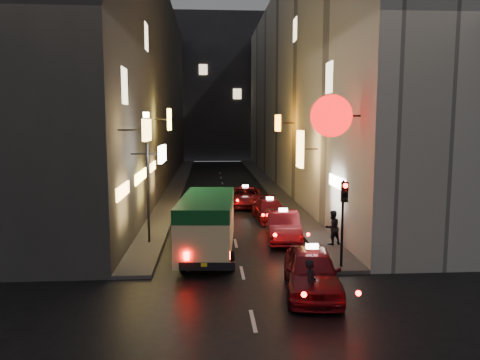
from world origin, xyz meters
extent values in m
cube|color=#383633|center=(-8.00, 34.00, 9.00)|extent=(6.00, 52.00, 18.00)
cube|color=#FFBB59|center=(-3.82, 10.19, 5.60)|extent=(0.18, 1.66, 0.90)
cube|color=white|center=(-3.52, 13.26, 4.40)|extent=(0.18, 2.27, 0.79)
cube|color=yellow|center=(-3.95, 23.10, 6.08)|extent=(0.18, 1.40, 1.45)
cube|color=#FFBB59|center=(-4.98, 10.75, 3.00)|extent=(0.10, 2.81, 0.55)
cube|color=yellow|center=(-4.98, 16.15, 3.00)|extent=(0.10, 4.00, 0.55)
cube|color=#FFBB59|center=(-4.98, 21.59, 3.00)|extent=(0.10, 2.75, 0.55)
cube|color=#FFE5B2|center=(-4.99, 12.00, 7.50)|extent=(0.06, 1.30, 1.60)
cube|color=#FFE5B2|center=(-4.99, 20.00, 11.00)|extent=(0.06, 1.30, 1.60)
cube|color=#B0AAA1|center=(8.00, 34.00, 9.00)|extent=(6.00, 52.00, 18.00)
cylinder|color=#F20A0A|center=(3.78, 9.83, 6.18)|extent=(1.74, 0.18, 1.74)
cube|color=#FFBB59|center=(3.96, 17.24, 4.37)|extent=(0.18, 1.38, 2.12)
cube|color=orange|center=(3.77, 24.74, 5.83)|extent=(0.18, 1.77, 1.19)
cube|color=white|center=(4.98, 12.95, 3.00)|extent=(0.10, 2.73, 0.55)
cube|color=#FFE5B2|center=(4.99, 15.00, 8.20)|extent=(0.06, 1.30, 1.60)
cube|color=#FFE5B2|center=(4.99, 25.00, 12.50)|extent=(0.06, 1.30, 1.60)
cube|color=#313136|center=(0.00, 66.00, 11.00)|extent=(30.00, 10.00, 22.00)
cube|color=#413F3C|center=(-4.25, 34.00, 0.07)|extent=(1.50, 52.00, 0.15)
cube|color=#413F3C|center=(4.25, 34.00, 0.07)|extent=(1.50, 52.00, 0.15)
cube|color=#D5C285|center=(-1.38, 10.79, 1.52)|extent=(2.63, 6.33, 2.27)
cube|color=#0E471D|center=(-1.38, 10.79, 2.40)|extent=(2.65, 6.35, 0.57)
cube|color=black|center=(-1.38, 11.10, 1.75)|extent=(2.47, 3.86, 0.51)
cube|color=black|center=(-1.38, 7.76, 0.55)|extent=(2.13, 0.34, 0.31)
cube|color=#FF0A05|center=(-2.15, 7.69, 0.96)|extent=(0.19, 0.06, 0.29)
cube|color=#FF0A05|center=(-0.61, 7.69, 0.96)|extent=(0.19, 0.06, 0.29)
cylinder|color=black|center=(-2.34, 12.77, 0.39)|extent=(0.23, 0.78, 0.78)
cylinder|color=black|center=(-0.42, 8.82, 0.39)|extent=(0.23, 0.78, 0.78)
imported|color=maroon|center=(2.26, 6.21, 0.91)|extent=(3.04, 5.99, 1.83)
cube|color=white|center=(2.26, 6.21, 1.92)|extent=(0.44, 0.23, 0.16)
sphere|color=#FF0A05|center=(1.45, 3.60, 0.94)|extent=(0.16, 0.16, 0.16)
sphere|color=#FF0A05|center=(3.07, 3.60, 0.94)|extent=(0.16, 0.16, 0.16)
imported|color=maroon|center=(2.41, 13.48, 0.85)|extent=(2.58, 5.50, 1.70)
cube|color=white|center=(2.41, 13.48, 1.79)|extent=(0.43, 0.21, 0.16)
sphere|color=#FF0A05|center=(1.66, 11.05, 0.88)|extent=(0.16, 0.16, 0.16)
sphere|color=#FF0A05|center=(3.17, 11.05, 0.88)|extent=(0.16, 0.16, 0.16)
imported|color=maroon|center=(2.37, 18.28, 0.73)|extent=(2.28, 4.76, 1.47)
cube|color=white|center=(2.37, 18.28, 1.56)|extent=(0.43, 0.22, 0.16)
sphere|color=#FF0A05|center=(1.72, 16.18, 0.75)|extent=(0.16, 0.16, 0.16)
sphere|color=#FF0A05|center=(3.02, 16.18, 0.75)|extent=(0.16, 0.16, 0.16)
imported|color=maroon|center=(1.26, 23.08, 0.78)|extent=(2.67, 5.16, 1.57)
cube|color=white|center=(1.26, 23.08, 1.66)|extent=(0.44, 0.24, 0.16)
sphere|color=#FF0A05|center=(0.57, 20.84, 0.81)|extent=(0.16, 0.16, 0.16)
sphere|color=#FF0A05|center=(1.96, 20.84, 0.81)|extent=(0.16, 0.16, 0.16)
imported|color=black|center=(1.90, 4.76, 0.92)|extent=(0.55, 0.69, 1.84)
imported|color=black|center=(4.52, 11.96, 1.07)|extent=(0.81, 0.67, 1.85)
cylinder|color=black|center=(4.00, 8.60, 1.90)|extent=(0.10, 0.10, 3.50)
cube|color=black|center=(4.00, 8.42, 3.20)|extent=(0.26, 0.18, 0.80)
sphere|color=#FF0A05|center=(4.00, 8.31, 3.47)|extent=(0.18, 0.18, 0.18)
sphere|color=black|center=(4.00, 8.31, 3.20)|extent=(0.17, 0.17, 0.17)
sphere|color=black|center=(4.00, 8.31, 2.93)|extent=(0.17, 0.17, 0.17)
cylinder|color=black|center=(-4.20, 13.00, 3.15)|extent=(0.12, 0.12, 6.00)
cylinder|color=#FFE5BF|center=(-4.20, 13.00, 6.25)|extent=(0.28, 0.28, 0.25)
camera|label=1|loc=(-1.29, -9.32, 5.95)|focal=35.00mm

